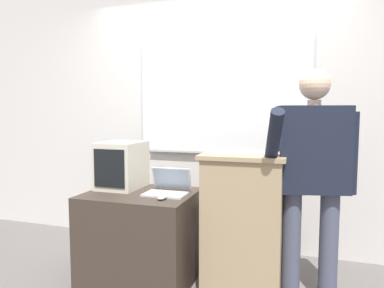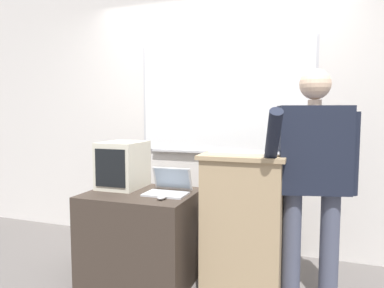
# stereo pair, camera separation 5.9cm
# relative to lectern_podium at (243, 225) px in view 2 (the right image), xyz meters

# --- Properties ---
(back_wall) EXTENTS (6.40, 0.17, 2.89)m
(back_wall) POSITION_rel_lectern_podium_xyz_m (-0.47, 0.93, 0.92)
(back_wall) COLOR silver
(back_wall) RESTS_ON ground_plane
(lectern_podium) EXTENTS (0.61, 0.43, 1.06)m
(lectern_podium) POSITION_rel_lectern_podium_xyz_m (0.00, 0.00, 0.00)
(lectern_podium) COLOR tan
(lectern_podium) RESTS_ON ground_plane
(side_desk) EXTENTS (0.85, 0.67, 0.72)m
(side_desk) POSITION_rel_lectern_podium_xyz_m (-0.82, -0.03, -0.17)
(side_desk) COLOR #382D26
(side_desk) RESTS_ON ground_plane
(person_presenter) EXTENTS (0.64, 0.61, 1.65)m
(person_presenter) POSITION_rel_lectern_podium_xyz_m (0.47, 0.04, 0.43)
(person_presenter) COLOR #474C60
(person_presenter) RESTS_ON ground_plane
(laptop) EXTENTS (0.33, 0.28, 0.20)m
(laptop) POSITION_rel_lectern_podium_xyz_m (-0.59, 0.02, 0.24)
(laptop) COLOR #B7BABF
(laptop) RESTS_ON side_desk
(wireless_keyboard) EXTENTS (0.46, 0.14, 0.02)m
(wireless_keyboard) POSITION_rel_lectern_podium_xyz_m (-0.01, -0.05, 0.54)
(wireless_keyboard) COLOR beige
(wireless_keyboard) RESTS_ON lectern_podium
(computer_mouse_by_laptop) EXTENTS (0.06, 0.10, 0.03)m
(computer_mouse_by_laptop) POSITION_rel_lectern_podium_xyz_m (-0.57, -0.18, 0.21)
(computer_mouse_by_laptop) COLOR #BCBCC1
(computer_mouse_by_laptop) RESTS_ON side_desk
(computer_mouse_by_keyboard) EXTENTS (0.06, 0.10, 0.03)m
(computer_mouse_by_keyboard) POSITION_rel_lectern_podium_xyz_m (0.25, -0.04, 0.54)
(computer_mouse_by_keyboard) COLOR #BCBCC1
(computer_mouse_by_keyboard) RESTS_ON lectern_podium
(crt_monitor) EXTENTS (0.33, 0.40, 0.39)m
(crt_monitor) POSITION_rel_lectern_podium_xyz_m (-1.05, 0.09, 0.38)
(crt_monitor) COLOR beige
(crt_monitor) RESTS_ON side_desk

